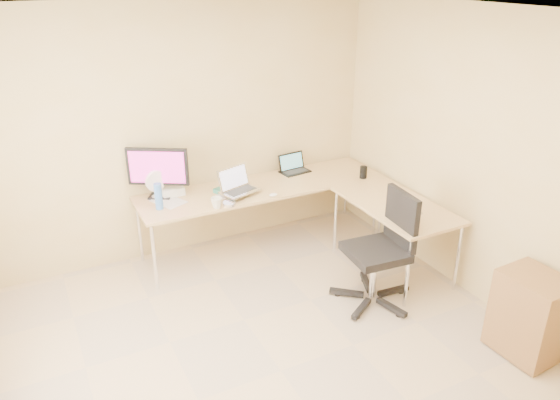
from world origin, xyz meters
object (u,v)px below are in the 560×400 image
laptop_center (239,181)px  laptop_return (405,205)px  desk_main (263,217)px  office_chair (375,253)px  mug (217,203)px  desk_return (393,236)px  cabinet (530,315)px  desk_fan (155,185)px  monitor (158,173)px  keyboard (234,193)px  laptop_black (295,164)px  water_bottle (159,196)px

laptop_center → laptop_return: bearing=-61.6°
desk_main → office_chair: bearing=-71.6°
laptop_center → mug: bearing=-170.5°
desk_return → mug: bearing=156.3°
laptop_return → cabinet: 1.40m
laptop_return → desk_fan: bearing=33.2°
monitor → laptop_return: (1.93, -1.44, -0.16)m
keyboard → office_chair: size_ratio=0.35×
laptop_black → office_chair: 1.62m
cabinet → mug: bearing=125.2°
monitor → office_chair: size_ratio=0.57×
laptop_center → cabinet: (1.44, -2.41, -0.53)m
desk_fan → cabinet: size_ratio=0.39×
desk_main → desk_fan: (-1.08, 0.20, 0.50)m
desk_return → office_chair: bearing=-142.9°
desk_main → monitor: (-1.04, 0.20, 0.63)m
water_bottle → laptop_return: water_bottle is taller
keyboard → cabinet: size_ratio=0.54×
desk_return → water_bottle: bearing=156.2°
cabinet → desk_return: bearing=92.7°
keyboard → desk_main: bearing=1.4°
laptop_black → laptop_return: size_ratio=1.05×
laptop_return → cabinet: bearing=169.9°
monitor → cabinet: 3.55m
laptop_black → mug: bearing=-162.9°
desk_return → laptop_return: bearing=-111.2°
laptop_black → desk_fan: desk_fan is taller
desk_return → cabinet: bearing=-84.4°
laptop_black → desk_fan: 1.58m
desk_return → cabinet: desk_return is taller
mug → desk_return: bearing=-23.7°
office_chair → cabinet: 1.33m
laptop_center → mug: 0.37m
desk_return → laptop_center: size_ratio=3.48×
desk_fan → office_chair: bearing=-62.5°
laptop_center → desk_fan: bearing=137.9°
water_bottle → desk_return: bearing=-23.8°
laptop_black → desk_fan: bearing=173.3°
laptop_black → keyboard: (-0.86, -0.27, -0.09)m
laptop_center → water_bottle: size_ratio=1.44×
water_bottle → desk_main: bearing=3.7°
water_bottle → cabinet: size_ratio=0.38×
mug → cabinet: (1.75, -2.24, -0.42)m
desk_fan → office_chair: 2.25m
mug → desk_fan: size_ratio=0.41×
desk_return → water_bottle: 2.35m
monitor → cabinet: monitor is taller
office_chair → desk_fan: bearing=139.1°
water_bottle → cabinet: water_bottle is taller
desk_fan → laptop_return: bearing=-52.8°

